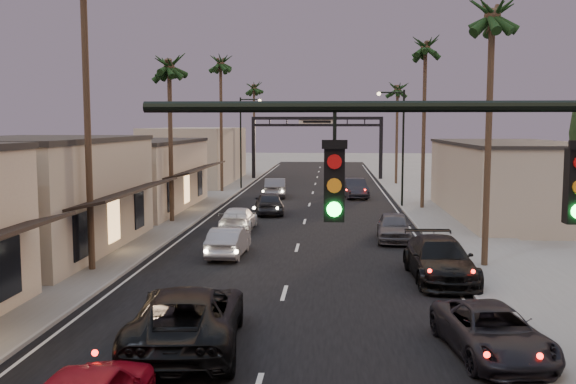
# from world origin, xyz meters

# --- Properties ---
(ground) EXTENTS (200.00, 200.00, 0.00)m
(ground) POSITION_xyz_m (0.00, 40.00, 0.00)
(ground) COLOR slate
(ground) RESTS_ON ground
(road) EXTENTS (14.00, 120.00, 0.02)m
(road) POSITION_xyz_m (0.00, 45.00, 0.00)
(road) COLOR black
(road) RESTS_ON ground
(sidewalk_left) EXTENTS (5.00, 92.00, 0.12)m
(sidewalk_left) POSITION_xyz_m (-9.50, 52.00, 0.06)
(sidewalk_left) COLOR slate
(sidewalk_left) RESTS_ON ground
(sidewalk_right) EXTENTS (5.00, 92.00, 0.12)m
(sidewalk_right) POSITION_xyz_m (9.50, 52.00, 0.06)
(sidewalk_right) COLOR slate
(sidewalk_right) RESTS_ON ground
(storefront_mid) EXTENTS (8.00, 14.00, 5.50)m
(storefront_mid) POSITION_xyz_m (-13.00, 26.00, 2.75)
(storefront_mid) COLOR #A09680
(storefront_mid) RESTS_ON ground
(storefront_far) EXTENTS (8.00, 16.00, 5.00)m
(storefront_far) POSITION_xyz_m (-13.00, 42.00, 2.50)
(storefront_far) COLOR #B8A48D
(storefront_far) RESTS_ON ground
(storefront_dist) EXTENTS (8.00, 20.00, 6.00)m
(storefront_dist) POSITION_xyz_m (-13.00, 65.00, 3.00)
(storefront_dist) COLOR #A09680
(storefront_dist) RESTS_ON ground
(building_right) EXTENTS (8.00, 18.00, 5.00)m
(building_right) POSITION_xyz_m (14.00, 40.00, 2.50)
(building_right) COLOR #A09680
(building_right) RESTS_ON ground
(arch) EXTENTS (15.20, 0.40, 7.27)m
(arch) POSITION_xyz_m (0.00, 70.00, 5.53)
(arch) COLOR black
(arch) RESTS_ON ground
(streetlight_right) EXTENTS (2.13, 0.30, 9.00)m
(streetlight_right) POSITION_xyz_m (6.92, 45.00, 5.33)
(streetlight_right) COLOR black
(streetlight_right) RESTS_ON ground
(streetlight_left) EXTENTS (2.13, 0.30, 9.00)m
(streetlight_left) POSITION_xyz_m (-6.92, 58.00, 5.33)
(streetlight_left) COLOR black
(streetlight_left) RESTS_ON ground
(palm_lc) EXTENTS (3.20, 3.20, 12.20)m
(palm_lc) POSITION_xyz_m (-8.60, 36.00, 10.47)
(palm_lc) COLOR #38281C
(palm_lc) RESTS_ON ground
(palm_ld) EXTENTS (3.20, 3.20, 14.20)m
(palm_ld) POSITION_xyz_m (-8.60, 55.00, 12.42)
(palm_ld) COLOR #38281C
(palm_ld) RESTS_ON ground
(palm_ra) EXTENTS (3.20, 3.20, 13.20)m
(palm_ra) POSITION_xyz_m (8.60, 24.00, 11.44)
(palm_ra) COLOR #38281C
(palm_ra) RESTS_ON ground
(palm_rb) EXTENTS (3.20, 3.20, 14.20)m
(palm_rb) POSITION_xyz_m (8.60, 44.00, 12.42)
(palm_rb) COLOR #38281C
(palm_rb) RESTS_ON ground
(palm_rc) EXTENTS (3.20, 3.20, 12.20)m
(palm_rc) POSITION_xyz_m (8.60, 64.00, 10.47)
(palm_rc) COLOR #38281C
(palm_rc) RESTS_ON ground
(palm_far) EXTENTS (3.20, 3.20, 13.20)m
(palm_far) POSITION_xyz_m (-8.30, 78.00, 11.44)
(palm_far) COLOR #38281C
(palm_far) RESTS_ON ground
(oncoming_pickup) EXTENTS (3.56, 6.69, 1.79)m
(oncoming_pickup) POSITION_xyz_m (-2.32, 12.90, 0.89)
(oncoming_pickup) COLOR black
(oncoming_pickup) RESTS_ON ground
(oncoming_silver) EXTENTS (1.65, 4.40, 1.43)m
(oncoming_silver) POSITION_xyz_m (-3.21, 25.68, 0.72)
(oncoming_silver) COLOR gray
(oncoming_silver) RESTS_ON ground
(oncoming_white) EXTENTS (1.94, 4.76, 1.38)m
(oncoming_white) POSITION_xyz_m (-3.87, 33.46, 0.69)
(oncoming_white) COLOR silver
(oncoming_white) RESTS_ON ground
(oncoming_dgrey) EXTENTS (2.56, 5.02, 1.64)m
(oncoming_dgrey) POSITION_xyz_m (-2.68, 40.49, 0.82)
(oncoming_dgrey) COLOR black
(oncoming_dgrey) RESTS_ON ground
(oncoming_grey_far) EXTENTS (2.14, 5.20, 1.68)m
(oncoming_grey_far) POSITION_xyz_m (-3.20, 51.25, 0.84)
(oncoming_grey_far) COLOR #56565B
(oncoming_grey_far) RESTS_ON ground
(curbside_near) EXTENTS (2.93, 5.22, 1.38)m
(curbside_near) POSITION_xyz_m (6.20, 12.78, 0.69)
(curbside_near) COLOR black
(curbside_near) RESTS_ON ground
(curbside_black) EXTENTS (2.62, 6.02, 1.72)m
(curbside_black) POSITION_xyz_m (6.20, 21.48, 0.86)
(curbside_black) COLOR black
(curbside_black) RESTS_ON ground
(curbside_grey) EXTENTS (2.07, 4.65, 1.55)m
(curbside_grey) POSITION_xyz_m (5.17, 30.32, 0.78)
(curbside_grey) COLOR #424246
(curbside_grey) RESTS_ON ground
(curbside_far) EXTENTS (2.38, 5.27, 1.68)m
(curbside_far) POSITION_xyz_m (3.76, 51.16, 0.84)
(curbside_far) COLOR black
(curbside_far) RESTS_ON ground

